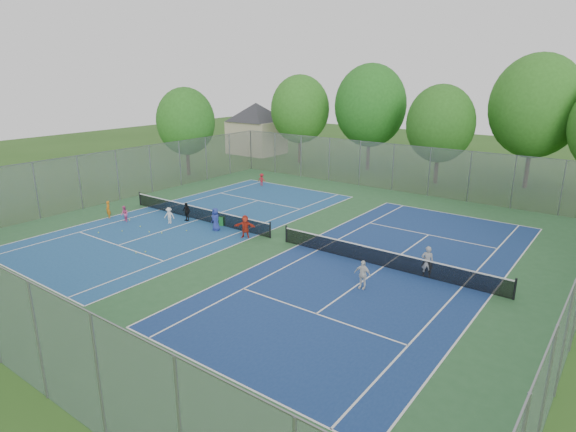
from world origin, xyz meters
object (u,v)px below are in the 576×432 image
object	(u,v)px
ball_hopper	(222,221)
net_right	(384,259)
instructor	(427,262)
ball_crate	(219,221)
net_left	(198,214)

from	to	relation	value
ball_hopper	net_right	bearing A→B (deg)	-0.33
ball_hopper	instructor	distance (m)	14.07
ball_crate	ball_hopper	distance (m)	0.66
net_left	instructor	world-z (taller)	instructor
net_right	ball_crate	bearing A→B (deg)	178.37
net_right	instructor	xyz separation A→B (m)	(2.27, 0.11, 0.36)
instructor	ball_hopper	bearing A→B (deg)	-17.72
ball_crate	ball_hopper	size ratio (longest dim) A/B	0.64
net_left	ball_hopper	bearing A→B (deg)	1.78
ball_crate	net_left	bearing A→B (deg)	-167.83
net_right	instructor	size ratio (longest dim) A/B	7.88
net_left	net_right	xyz separation A→B (m)	(14.00, 0.00, 0.00)
ball_hopper	net_left	bearing A→B (deg)	-178.22
net_left	ball_hopper	world-z (taller)	net_left
ball_crate	net_right	bearing A→B (deg)	-1.63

